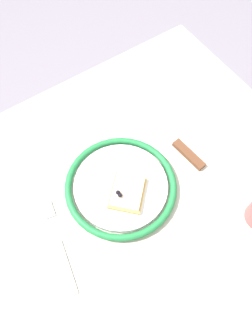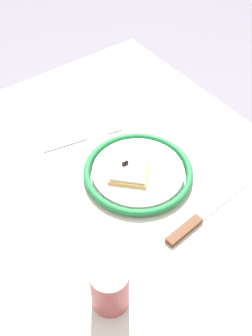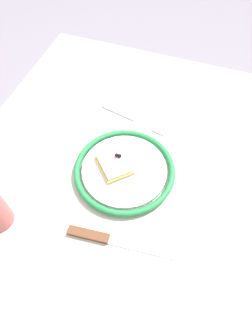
{
  "view_description": "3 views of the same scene",
  "coord_description": "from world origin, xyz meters",
  "px_view_note": "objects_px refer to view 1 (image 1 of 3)",
  "views": [
    {
      "loc": [
        -0.13,
        -0.21,
        1.44
      ],
      "look_at": [
        0.04,
        0.05,
        0.82
      ],
      "focal_mm": 34.74,
      "sensor_mm": 36.0,
      "label": 1
    },
    {
      "loc": [
        0.51,
        -0.36,
        1.48
      ],
      "look_at": [
        0.0,
        0.01,
        0.8
      ],
      "focal_mm": 44.85,
      "sensor_mm": 36.0,
      "label": 2
    },
    {
      "loc": [
        0.37,
        0.16,
        1.38
      ],
      "look_at": [
        0.02,
        0.04,
        0.81
      ],
      "focal_mm": 31.06,
      "sensor_mm": 36.0,
      "label": 3
    }
  ],
  "objects_px": {
    "pizza_slice_near": "(127,192)",
    "knife": "(179,145)",
    "fork": "(59,244)",
    "dining_table": "(123,221)",
    "plate": "(121,186)"
  },
  "relations": [
    {
      "from": "plate",
      "to": "fork",
      "type": "height_order",
      "value": "plate"
    },
    {
      "from": "pizza_slice_near",
      "to": "fork",
      "type": "relative_size",
      "value": 0.54
    },
    {
      "from": "plate",
      "to": "pizza_slice_near",
      "type": "relative_size",
      "value": 2.25
    },
    {
      "from": "fork",
      "to": "knife",
      "type": "bearing_deg",
      "value": 7.93
    },
    {
      "from": "plate",
      "to": "pizza_slice_near",
      "type": "xyz_separation_m",
      "value": [
        0.0,
        -0.03,
        0.01
      ]
    },
    {
      "from": "plate",
      "to": "fork",
      "type": "xyz_separation_m",
      "value": [
        -0.17,
        -0.03,
        -0.01
      ]
    },
    {
      "from": "pizza_slice_near",
      "to": "plate",
      "type": "bearing_deg",
      "value": 90.77
    },
    {
      "from": "pizza_slice_near",
      "to": "knife",
      "type": "relative_size",
      "value": 0.45
    },
    {
      "from": "dining_table",
      "to": "fork",
      "type": "height_order",
      "value": "fork"
    },
    {
      "from": "pizza_slice_near",
      "to": "fork",
      "type": "xyz_separation_m",
      "value": [
        -0.17,
        -0.01,
        -0.02
      ]
    },
    {
      "from": "fork",
      "to": "plate",
      "type": "bearing_deg",
      "value": 11.38
    },
    {
      "from": "pizza_slice_near",
      "to": "knife",
      "type": "distance_m",
      "value": 0.18
    },
    {
      "from": "pizza_slice_near",
      "to": "fork",
      "type": "distance_m",
      "value": 0.17
    },
    {
      "from": "knife",
      "to": "plate",
      "type": "bearing_deg",
      "value": -175.58
    },
    {
      "from": "dining_table",
      "to": "plate",
      "type": "bearing_deg",
      "value": 61.35
    }
  ]
}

